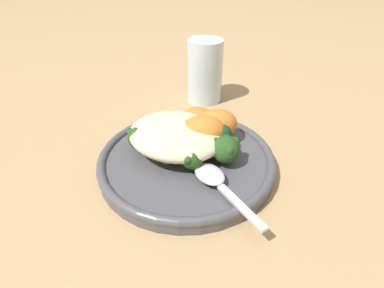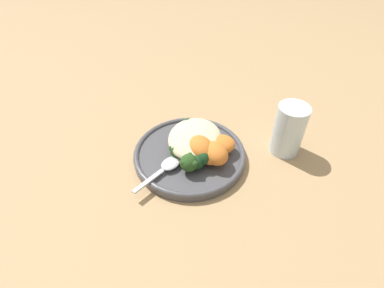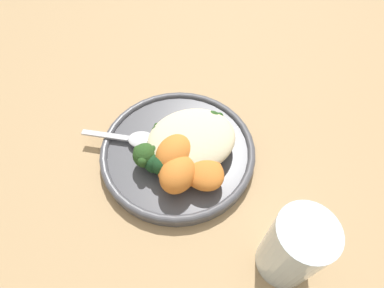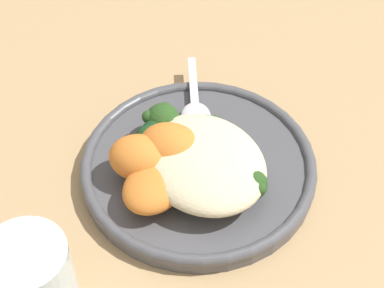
% 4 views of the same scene
% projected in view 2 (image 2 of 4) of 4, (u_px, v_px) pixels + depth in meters
% --- Properties ---
extents(ground_plane, '(4.00, 4.00, 0.00)m').
position_uv_depth(ground_plane, '(190.00, 158.00, 0.66)').
color(ground_plane, tan).
extents(plate, '(0.24, 0.24, 0.02)m').
position_uv_depth(plate, '(190.00, 154.00, 0.65)').
color(plate, '#4C4C51').
rests_on(plate, ground_plane).
extents(quinoa_mound, '(0.13, 0.11, 0.04)m').
position_uv_depth(quinoa_mound, '(195.00, 138.00, 0.64)').
color(quinoa_mound, beige).
rests_on(quinoa_mound, plate).
extents(broccoli_stalk_0, '(0.10, 0.07, 0.03)m').
position_uv_depth(broccoli_stalk_0, '(191.00, 132.00, 0.67)').
color(broccoli_stalk_0, '#8EB25B').
rests_on(broccoli_stalk_0, plate).
extents(broccoli_stalk_1, '(0.05, 0.08, 0.03)m').
position_uv_depth(broccoli_stalk_1, '(184.00, 143.00, 0.64)').
color(broccoli_stalk_1, '#8EB25B').
rests_on(broccoli_stalk_1, plate).
extents(broccoli_stalk_2, '(0.05, 0.09, 0.03)m').
position_uv_depth(broccoli_stalk_2, '(183.00, 151.00, 0.62)').
color(broccoli_stalk_2, '#8EB25B').
rests_on(broccoli_stalk_2, plate).
extents(broccoli_stalk_3, '(0.09, 0.05, 0.04)m').
position_uv_depth(broccoli_stalk_3, '(191.00, 161.00, 0.59)').
color(broccoli_stalk_3, '#8EB25B').
rests_on(broccoli_stalk_3, plate).
extents(sweet_potato_chunk_0, '(0.06, 0.05, 0.03)m').
position_uv_depth(sweet_potato_chunk_0, '(211.00, 154.00, 0.61)').
color(sweet_potato_chunk_0, orange).
rests_on(sweet_potato_chunk_0, plate).
extents(sweet_potato_chunk_1, '(0.08, 0.08, 0.04)m').
position_uv_depth(sweet_potato_chunk_1, '(215.00, 153.00, 0.60)').
color(sweet_potato_chunk_1, orange).
rests_on(sweet_potato_chunk_1, plate).
extents(sweet_potato_chunk_2, '(0.08, 0.08, 0.03)m').
position_uv_depth(sweet_potato_chunk_2, '(219.00, 145.00, 0.63)').
color(sweet_potato_chunk_2, orange).
rests_on(sweet_potato_chunk_2, plate).
extents(sweet_potato_chunk_3, '(0.08, 0.08, 0.05)m').
position_uv_depth(sweet_potato_chunk_3, '(200.00, 148.00, 0.61)').
color(sweet_potato_chunk_3, orange).
rests_on(sweet_potato_chunk_3, plate).
extents(kale_tuft, '(0.05, 0.05, 0.04)m').
position_uv_depth(kale_tuft, '(198.00, 157.00, 0.60)').
color(kale_tuft, '#193D1E').
rests_on(kale_tuft, plate).
extents(spoon, '(0.11, 0.08, 0.01)m').
position_uv_depth(spoon, '(167.00, 166.00, 0.60)').
color(spoon, silver).
rests_on(spoon, plate).
extents(water_glass, '(0.07, 0.07, 0.12)m').
position_uv_depth(water_glass, '(289.00, 130.00, 0.64)').
color(water_glass, silver).
rests_on(water_glass, ground_plane).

